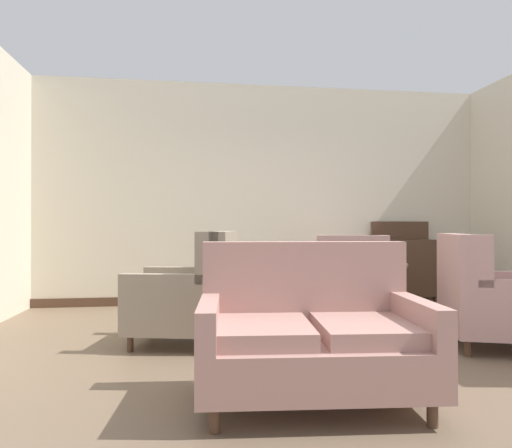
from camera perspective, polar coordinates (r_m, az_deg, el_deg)
The scene contains 11 objects.
ground at distance 3.79m, azimuth 7.98°, elevation -16.84°, with size 8.95×8.95×0.00m, color brown.
wall_back at distance 6.37m, azimuth 1.17°, elevation 3.90°, with size 6.55×0.08×3.10m, color beige.
baseboard_back at distance 6.38m, azimuth 1.25°, elevation -9.54°, with size 6.39×0.03×0.12m, color #4C3323.
coffee_table at distance 4.18m, azimuth 9.31°, elevation -9.55°, with size 0.83×0.83×0.51m.
porcelain_vase at distance 4.14m, azimuth 9.34°, elevation -6.30°, with size 0.18×0.18×0.33m.
settee at distance 2.84m, azimuth 7.15°, elevation -14.03°, with size 1.42×0.92×0.97m.
armchair_near_sideboard at distance 4.52m, azimuth 27.63°, elevation -8.55°, with size 1.06×1.05×1.01m.
armchair_back_corner at distance 4.18m, azimuth -8.39°, elevation -9.20°, with size 1.06×0.93×1.03m.
armchair_beside_settee at distance 5.75m, azimuth 12.16°, elevation -6.97°, with size 1.07×1.09×0.97m.
side_table at distance 4.67m, azimuth 15.32°, elevation -8.27°, with size 0.59×0.59×0.71m.
sideboard at distance 6.70m, azimuth 18.62°, elevation -5.18°, with size 0.88×0.39×1.15m.
Camera 1 is at (-0.98, -3.50, 1.07)m, focal length 31.14 mm.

